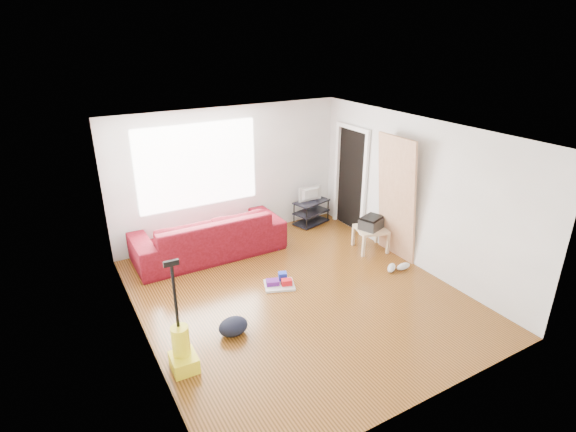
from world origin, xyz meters
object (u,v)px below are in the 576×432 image
sofa (210,254)px  side_table (371,231)px  vacuum (182,350)px  cleaning_tray (280,283)px  tv_stand (311,212)px  bucket (275,247)px  backpack (234,333)px

sofa → side_table: size_ratio=4.12×
sofa → vacuum: vacuum is taller
sofa → cleaning_tray: (0.57, -1.57, 0.05)m
tv_stand → bucket: bearing=-168.0°
backpack → vacuum: 0.88m
backpack → vacuum: bearing=-168.9°
tv_stand → cleaning_tray: (-1.76, -1.84, -0.21)m
tv_stand → cleaning_tray: size_ratio=1.43×
cleaning_tray → bucket: bearing=65.0°
sofa → backpack: bearing=76.8°
side_table → cleaning_tray: bearing=-171.9°
bucket → vacuum: bearing=-137.1°
sofa → vacuum: (-1.32, -2.64, 0.26)m
cleaning_tray → vacuum: bearing=-150.6°
sofa → tv_stand: (2.33, 0.27, 0.26)m
vacuum → bucket: bearing=44.6°
bucket → backpack: bearing=-130.4°
bucket → cleaning_tray: 1.35m
tv_stand → cleaning_tray: 2.55m
side_table → vacuum: size_ratio=0.45×
side_table → backpack: size_ratio=1.57×
tv_stand → backpack: (-2.87, -2.60, -0.26)m
cleaning_tray → vacuum: 2.18m
bucket → sofa: bearing=163.2°
cleaning_tray → tv_stand: bearing=46.4°
bucket → vacuum: (-2.46, -2.29, 0.26)m
bucket → tv_stand: bearing=27.4°
tv_stand → backpack: 3.88m
bucket → backpack: size_ratio=0.76×
backpack → cleaning_tray: bearing=23.6°
side_table → backpack: side_table is taller
bucket → backpack: 2.60m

